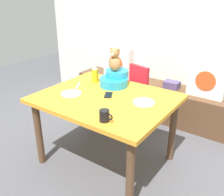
{
  "coord_description": "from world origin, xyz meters",
  "views": [
    {
      "loc": [
        1.33,
        -1.79,
        1.7
      ],
      "look_at": [
        0.0,
        0.1,
        0.69
      ],
      "focal_mm": 40.62,
      "sensor_mm": 36.0,
      "label": 1
    }
  ],
  "objects_px": {
    "highchair": "(132,88)",
    "dinner_plate_far": "(144,102)",
    "dining_table": "(106,106)",
    "teddy_bear": "(115,60)",
    "infant_seat_teal": "(115,79)",
    "pillow_floral_left": "(118,63)",
    "coffee_mug": "(105,116)",
    "pillow_floral_right": "(207,79)",
    "cell_phone": "(108,95)",
    "book_stack": "(172,85)",
    "dinner_plate_near": "(71,94)",
    "ketchup_bottle": "(95,74)"
  },
  "relations": [
    {
      "from": "pillow_floral_left",
      "to": "cell_phone",
      "type": "distance_m",
      "value": 1.38
    },
    {
      "from": "infant_seat_teal",
      "to": "teddy_bear",
      "type": "bearing_deg",
      "value": -90.0
    },
    {
      "from": "book_stack",
      "to": "dining_table",
      "type": "relative_size",
      "value": 0.16
    },
    {
      "from": "dining_table",
      "to": "coffee_mug",
      "type": "relative_size",
      "value": 10.52
    },
    {
      "from": "pillow_floral_left",
      "to": "book_stack",
      "type": "height_order",
      "value": "pillow_floral_left"
    },
    {
      "from": "coffee_mug",
      "to": "dinner_plate_near",
      "type": "relative_size",
      "value": 0.6
    },
    {
      "from": "pillow_floral_left",
      "to": "dinner_plate_far",
      "type": "distance_m",
      "value": 1.57
    },
    {
      "from": "book_stack",
      "to": "dining_table",
      "type": "bearing_deg",
      "value": -97.2
    },
    {
      "from": "coffee_mug",
      "to": "dinner_plate_far",
      "type": "bearing_deg",
      "value": 79.55
    },
    {
      "from": "book_stack",
      "to": "infant_seat_teal",
      "type": "xyz_separation_m",
      "value": [
        -0.26,
        -0.96,
        0.3
      ]
    },
    {
      "from": "coffee_mug",
      "to": "cell_phone",
      "type": "xyz_separation_m",
      "value": [
        -0.28,
        0.43,
        -0.04
      ]
    },
    {
      "from": "dining_table",
      "to": "teddy_bear",
      "type": "distance_m",
      "value": 0.49
    },
    {
      "from": "dinner_plate_near",
      "to": "cell_phone",
      "type": "height_order",
      "value": "dinner_plate_near"
    },
    {
      "from": "cell_phone",
      "to": "pillow_floral_right",
      "type": "bearing_deg",
      "value": 34.01
    },
    {
      "from": "infant_seat_teal",
      "to": "cell_phone",
      "type": "relative_size",
      "value": 2.29
    },
    {
      "from": "teddy_bear",
      "to": "cell_phone",
      "type": "height_order",
      "value": "teddy_bear"
    },
    {
      "from": "dining_table",
      "to": "dinner_plate_near",
      "type": "relative_size",
      "value": 6.31
    },
    {
      "from": "book_stack",
      "to": "highchair",
      "type": "relative_size",
      "value": 0.25
    },
    {
      "from": "highchair",
      "to": "dinner_plate_near",
      "type": "xyz_separation_m",
      "value": [
        -0.11,
        -0.97,
        0.22
      ]
    },
    {
      "from": "ketchup_bottle",
      "to": "dining_table",
      "type": "bearing_deg",
      "value": -37.3
    },
    {
      "from": "pillow_floral_left",
      "to": "coffee_mug",
      "type": "relative_size",
      "value": 3.67
    },
    {
      "from": "dining_table",
      "to": "infant_seat_teal",
      "type": "relative_size",
      "value": 3.83
    },
    {
      "from": "pillow_floral_right",
      "to": "highchair",
      "type": "relative_size",
      "value": 0.56
    },
    {
      "from": "highchair",
      "to": "pillow_floral_right",
      "type": "bearing_deg",
      "value": 27.3
    },
    {
      "from": "pillow_floral_left",
      "to": "dining_table",
      "type": "relative_size",
      "value": 0.35
    },
    {
      "from": "teddy_bear",
      "to": "coffee_mug",
      "type": "bearing_deg",
      "value": -61.02
    },
    {
      "from": "dinner_plate_near",
      "to": "highchair",
      "type": "bearing_deg",
      "value": 83.26
    },
    {
      "from": "book_stack",
      "to": "cell_phone",
      "type": "bearing_deg",
      "value": -97.65
    },
    {
      "from": "pillow_floral_right",
      "to": "book_stack",
      "type": "relative_size",
      "value": 2.2
    },
    {
      "from": "dining_table",
      "to": "teddy_bear",
      "type": "bearing_deg",
      "value": 109.47
    },
    {
      "from": "pillow_floral_left",
      "to": "pillow_floral_right",
      "type": "height_order",
      "value": "same"
    },
    {
      "from": "highchair",
      "to": "dinner_plate_far",
      "type": "xyz_separation_m",
      "value": [
        0.57,
        -0.74,
        0.22
      ]
    },
    {
      "from": "dining_table",
      "to": "teddy_bear",
      "type": "relative_size",
      "value": 5.05
    },
    {
      "from": "highchair",
      "to": "cell_phone",
      "type": "bearing_deg",
      "value": -76.02
    },
    {
      "from": "pillow_floral_left",
      "to": "coffee_mug",
      "type": "distance_m",
      "value": 1.9
    },
    {
      "from": "pillow_floral_right",
      "to": "coffee_mug",
      "type": "xyz_separation_m",
      "value": [
        -0.33,
        -1.63,
        0.11
      ]
    },
    {
      "from": "pillow_floral_right",
      "to": "ketchup_bottle",
      "type": "xyz_separation_m",
      "value": [
        -0.95,
        -0.98,
        0.15
      ]
    },
    {
      "from": "dinner_plate_near",
      "to": "teddy_bear",
      "type": "bearing_deg",
      "value": 65.04
    },
    {
      "from": "coffee_mug",
      "to": "dining_table",
      "type": "bearing_deg",
      "value": 125.22
    },
    {
      "from": "coffee_mug",
      "to": "pillow_floral_right",
      "type": "bearing_deg",
      "value": 78.64
    },
    {
      "from": "pillow_floral_right",
      "to": "dinner_plate_far",
      "type": "height_order",
      "value": "pillow_floral_right"
    },
    {
      "from": "infant_seat_teal",
      "to": "book_stack",
      "type": "bearing_deg",
      "value": 74.54
    },
    {
      "from": "dining_table",
      "to": "coffee_mug",
      "type": "xyz_separation_m",
      "value": [
        0.28,
        -0.39,
        0.15
      ]
    },
    {
      "from": "highchair",
      "to": "ketchup_bottle",
      "type": "relative_size",
      "value": 4.27
    },
    {
      "from": "pillow_floral_right",
      "to": "cell_phone",
      "type": "relative_size",
      "value": 3.06
    },
    {
      "from": "dining_table",
      "to": "dinner_plate_far",
      "type": "xyz_separation_m",
      "value": [
        0.37,
        0.08,
        0.1
      ]
    },
    {
      "from": "pillow_floral_left",
      "to": "ketchup_bottle",
      "type": "relative_size",
      "value": 2.38
    },
    {
      "from": "highchair",
      "to": "dinner_plate_far",
      "type": "distance_m",
      "value": 0.96
    },
    {
      "from": "highchair",
      "to": "dinner_plate_far",
      "type": "height_order",
      "value": "highchair"
    },
    {
      "from": "pillow_floral_left",
      "to": "coffee_mug",
      "type": "xyz_separation_m",
      "value": [
        0.97,
        -1.63,
        0.11
      ]
    }
  ]
}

